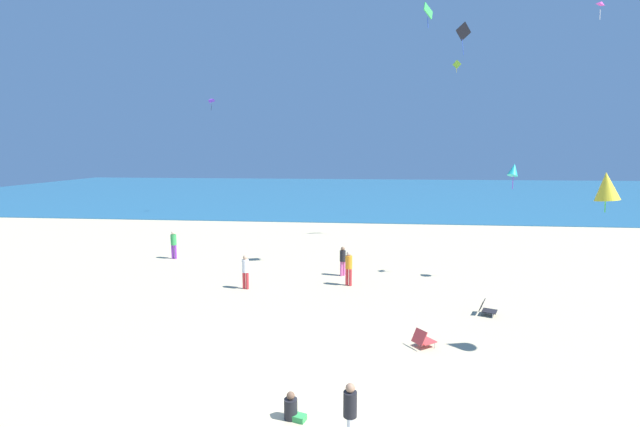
# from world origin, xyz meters

# --- Properties ---
(ground_plane) EXTENTS (120.00, 120.00, 0.00)m
(ground_plane) POSITION_xyz_m (0.00, 10.00, 0.00)
(ground_plane) COLOR #C6B58C
(ocean_water) EXTENTS (120.00, 60.00, 0.05)m
(ocean_water) POSITION_xyz_m (0.00, 57.75, 0.03)
(ocean_water) COLOR #236084
(ocean_water) RESTS_ON ground_plane
(beach_chair_far_left) EXTENTS (0.83, 0.80, 0.60)m
(beach_chair_far_left) POSITION_xyz_m (3.65, 2.80, 0.28)
(beach_chair_far_left) COLOR #D13D3D
(beach_chair_far_left) RESTS_ON ground_plane
(beach_chair_mid_beach) EXTENTS (0.78, 0.72, 0.58)m
(beach_chair_mid_beach) POSITION_xyz_m (6.39, 6.04, 0.26)
(beach_chair_mid_beach) COLOR black
(beach_chair_mid_beach) RESTS_ON ground_plane
(person_0) EXTENTS (0.38, 0.38, 1.55)m
(person_0) POSITION_xyz_m (-3.61, 8.35, 0.90)
(person_0) COLOR red
(person_0) RESTS_ON ground_plane
(person_1) EXTENTS (0.43, 0.43, 1.62)m
(person_1) POSITION_xyz_m (1.00, 9.36, 0.93)
(person_1) COLOR red
(person_1) RESTS_ON ground_plane
(person_2) EXTENTS (0.59, 0.43, 0.67)m
(person_2) POSITION_xyz_m (0.16, -1.54, 0.25)
(person_2) COLOR black
(person_2) RESTS_ON ground_plane
(person_3) EXTENTS (0.30, 0.30, 1.45)m
(person_3) POSITION_xyz_m (1.55, -2.47, 0.84)
(person_3) COLOR white
(person_3) RESTS_ON ground_plane
(person_4) EXTENTS (0.41, 0.41, 1.48)m
(person_4) POSITION_xyz_m (0.63, 11.01, 0.85)
(person_4) COLOR #D8599E
(person_4) RESTS_ON ground_plane
(person_5) EXTENTS (0.37, 0.37, 1.63)m
(person_5) POSITION_xyz_m (-9.27, 13.63, 0.94)
(person_5) COLOR purple
(person_5) RESTS_ON ground_plane
(kite_teal) EXTENTS (0.78, 0.79, 1.24)m
(kite_teal) POSITION_xyz_m (8.52, 10.75, 5.34)
(kite_teal) COLOR #1EADAD
(kite_lime) EXTENTS (0.73, 0.34, 1.08)m
(kite_lime) POSITION_xyz_m (9.42, 31.53, 13.68)
(kite_lime) COLOR #99DB33
(kite_black) EXTENTS (1.08, 0.54, 2.07)m
(kite_black) POSITION_xyz_m (7.82, 20.55, 13.82)
(kite_black) COLOR black
(kite_purple) EXTENTS (0.74, 0.80, 1.17)m
(kite_purple) POSITION_xyz_m (-13.02, 31.64, 10.88)
(kite_purple) COLOR purple
(kite_magenta) EXTENTS (0.43, 0.47, 0.76)m
(kite_magenta) POSITION_xyz_m (11.53, 10.16, 12.37)
(kite_magenta) COLOR #DB3DA8
(kite_green) EXTENTS (0.52, 0.77, 1.20)m
(kite_green) POSITION_xyz_m (4.55, 11.92, 12.76)
(kite_green) COLOR green
(kite_yellow) EXTENTS (0.96, 0.93, 1.17)m
(kite_yellow) POSITION_xyz_m (8.52, 2.24, 5.23)
(kite_yellow) COLOR yellow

